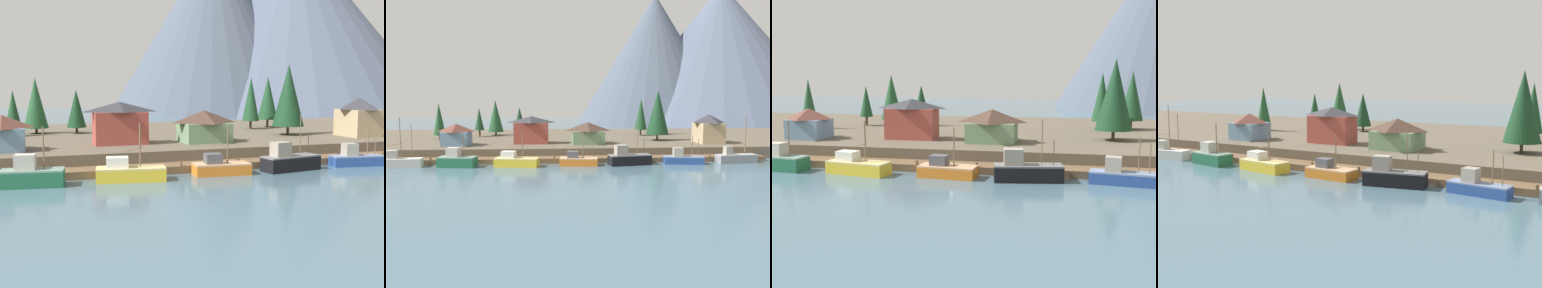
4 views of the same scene
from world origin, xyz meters
The scene contains 18 objects.
ground_plane centered at (0.00, 20.00, -0.50)m, with size 400.00×400.00×1.00m, color #476675.
dock centered at (0.00, 1.99, 0.50)m, with size 80.00×4.00×1.60m.
shoreline_bank centered at (0.00, 32.00, 1.25)m, with size 400.00×56.00×2.50m, color brown.
fishing_boat_green centered at (-22.35, -2.09, 1.28)m, with size 7.27×3.88×6.78m.
fishing_boat_yellow centered at (-11.27, -2.35, 1.03)m, with size 8.59×4.42×6.91m.
fishing_boat_orange centered at (0.61, -2.01, 0.93)m, with size 7.46×3.72×6.27m.
fishing_boat_black centered at (10.49, -2.29, 1.30)m, with size 8.55×4.17×7.49m.
fishing_boat_blue centered at (21.53, -1.83, 1.04)m, with size 7.85×3.44×5.67m.
house_red centered at (-9.22, 14.33, 5.79)m, with size 8.34×4.61×6.47m.
house_blue centered at (-25.81, 11.34, 5.02)m, with size 6.04×5.82×4.93m.
house_green centered at (4.06, 13.15, 5.08)m, with size 7.73×6.70×5.05m.
conifer_near_left centered at (-24.91, 32.23, 7.51)m, with size 2.61×2.61×8.22m.
conifer_near_right centered at (-33.84, 25.30, 7.86)m, with size 3.07×3.07×9.62m.
conifer_mid_left centered at (27.58, 36.05, 8.89)m, with size 4.36×4.36×11.08m.
conifer_mid_right centered at (22.58, 18.83, 9.72)m, with size 5.77×5.77×12.81m.
conifer_back_left centered at (-13.77, 34.42, 7.22)m, with size 3.61×3.61×8.31m.
conifer_back_right centered at (-21.02, 36.57, 8.26)m, with size 4.52×4.52×10.49m.
conifer_centre centered at (21.77, 32.61, 8.78)m, with size 3.59×3.59×10.85m.
Camera 3 is at (14.43, -57.63, 12.39)m, focal length 43.61 mm.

